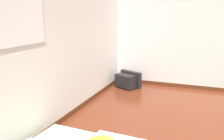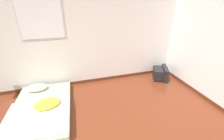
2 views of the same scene
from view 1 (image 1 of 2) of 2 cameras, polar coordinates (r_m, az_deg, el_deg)
The scene contains 2 objects.
wall_back at distance 3.98m, azimuth -13.07°, elevation 5.36°, with size 8.06×0.08×2.60m.
crt_tv at distance 6.12m, azimuth 3.60°, elevation -2.32°, with size 0.58×0.65×0.39m.
Camera 1 is at (-3.27, 0.68, 1.80)m, focal length 40.00 mm.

